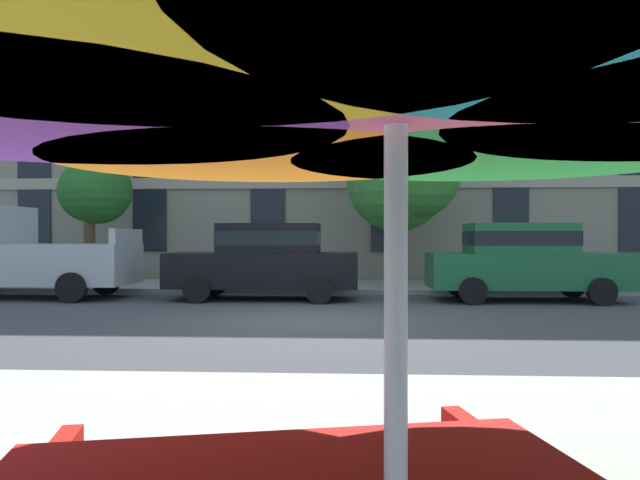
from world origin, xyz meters
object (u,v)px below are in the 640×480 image
at_px(patio_umbrella, 396,40).
at_px(pickup_silver, 16,255).
at_px(street_tree_middle, 406,176).
at_px(sedan_black, 266,259).
at_px(sedan_green, 523,260).
at_px(street_tree_left, 94,191).

bearing_deg(patio_umbrella, pickup_silver, 122.82).
bearing_deg(street_tree_middle, pickup_silver, -163.13).
distance_m(sedan_black, sedan_green, 5.95).
bearing_deg(street_tree_left, sedan_green, -16.09).
relative_size(sedan_green, patio_umbrella, 1.28).
xyz_separation_m(sedan_black, sedan_green, (5.95, 0.00, 0.00)).
relative_size(sedan_black, street_tree_left, 1.16).
height_order(street_tree_left, street_tree_middle, street_tree_middle).
distance_m(sedan_green, street_tree_middle, 4.39).
height_order(pickup_silver, street_tree_left, street_tree_left).
bearing_deg(patio_umbrella, sedan_green, 73.34).
xyz_separation_m(pickup_silver, street_tree_left, (0.48, 3.32, 1.79)).
bearing_deg(street_tree_left, sedan_black, -30.83).
distance_m(street_tree_middle, patio_umbrella, 15.71).
bearing_deg(sedan_green, sedan_black, 180.00).
bearing_deg(sedan_black, pickup_silver, 180.00).
bearing_deg(sedan_green, patio_umbrella, -106.66).
distance_m(sedan_black, street_tree_middle, 5.07).
distance_m(pickup_silver, sedan_black, 6.05).
bearing_deg(sedan_black, street_tree_left, 149.17).
height_order(pickup_silver, street_tree_middle, street_tree_middle).
height_order(street_tree_left, patio_umbrella, street_tree_left).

